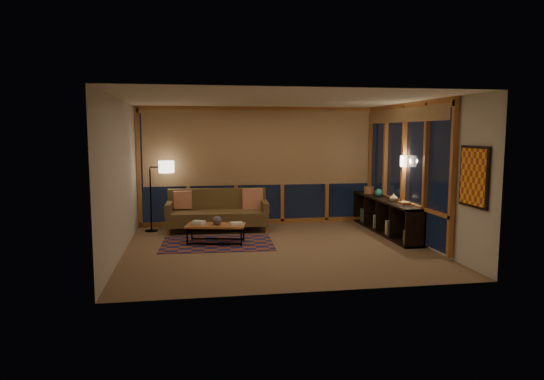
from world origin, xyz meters
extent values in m
cube|color=#8D734F|center=(0.00, 0.00, 0.00)|extent=(5.50, 5.00, 0.01)
cube|color=beige|center=(0.00, 0.00, 2.70)|extent=(5.50, 5.00, 0.01)
cube|color=beige|center=(0.00, 2.50, 1.35)|extent=(5.50, 0.01, 2.70)
cube|color=beige|center=(0.00, -2.50, 1.35)|extent=(5.50, 0.01, 2.70)
cube|color=beige|center=(-2.75, 0.00, 1.35)|extent=(0.01, 5.00, 2.70)
cube|color=beige|center=(2.75, 0.00, 1.35)|extent=(0.01, 5.00, 2.70)
cube|color=brown|center=(-1.07, 0.54, 0.01)|extent=(2.18, 1.51, 0.01)
sphere|color=#252527|center=(-1.08, 0.51, 0.46)|extent=(0.23, 0.23, 0.18)
cylinder|color=#A76D3D|center=(2.47, 1.92, 0.81)|extent=(0.27, 0.27, 0.17)
sphere|color=#237873|center=(2.49, 1.36, 0.81)|extent=(0.21, 0.21, 0.17)
imported|color=tan|center=(2.49, 0.58, 0.81)|extent=(0.20, 0.20, 0.17)
camera|label=1|loc=(-1.52, -8.60, 2.13)|focal=32.00mm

